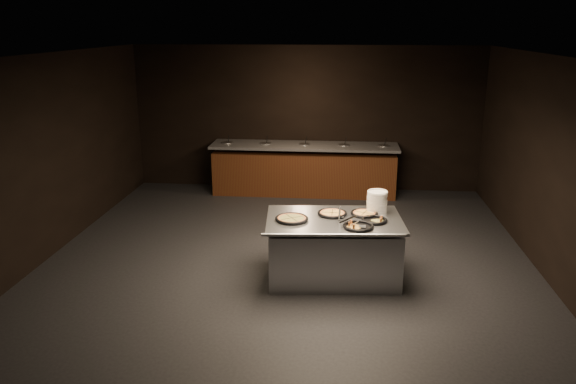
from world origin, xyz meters
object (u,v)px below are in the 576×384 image
Objects in this scene: serving_counter at (333,250)px; pan_veggie_whole at (292,219)px; pan_cheese_whole at (332,213)px; plate_stack at (377,202)px.

serving_counter is 0.72m from pan_veggie_whole.
pan_cheese_whole is at bearing 27.20° from pan_veggie_whole.
pan_cheese_whole reaches higher than serving_counter.
plate_stack is 0.73× the size of pan_cheese_whole.
plate_stack reaches higher than serving_counter.
serving_counter is at bearing -149.39° from plate_stack.
serving_counter is 0.48m from pan_cheese_whole.
serving_counter is 4.71× the size of pan_cheese_whole.
pan_veggie_whole is 0.59m from pan_cheese_whole.
pan_veggie_whole and pan_cheese_whole have the same top height.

